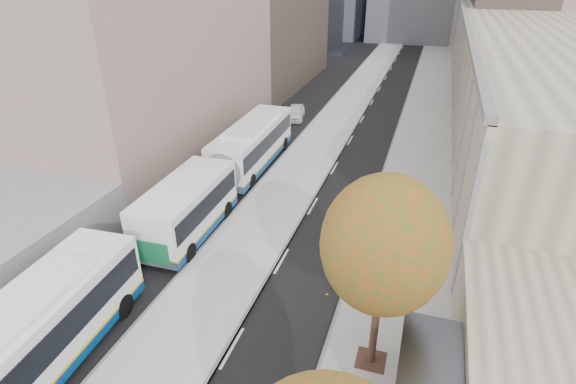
% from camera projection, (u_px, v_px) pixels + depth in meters
% --- Properties ---
extents(bus_platform, '(4.25, 150.00, 0.15)m').
position_uv_depth(bus_platform, '(322.00, 141.00, 37.51)').
color(bus_platform, silver).
rests_on(bus_platform, ground).
extents(sidewalk, '(4.75, 150.00, 0.08)m').
position_uv_depth(sidewalk, '(420.00, 152.00, 35.33)').
color(sidewalk, gray).
rests_on(sidewalk, ground).
extents(building_tan, '(18.00, 92.00, 8.00)m').
position_uv_depth(building_tan, '(534.00, 48.00, 54.92)').
color(building_tan, gray).
rests_on(building_tan, ground).
extents(bus_shelter, '(1.90, 4.40, 2.53)m').
position_uv_depth(bus_shelter, '(435.00, 378.00, 13.59)').
color(bus_shelter, '#383A3F').
rests_on(bus_shelter, sidewalk).
extents(tree_c, '(4.20, 4.20, 7.28)m').
position_uv_depth(tree_c, '(384.00, 245.00, 14.49)').
color(tree_c, black).
rests_on(tree_c, sidewalk).
extents(bus_far, '(3.04, 18.57, 3.09)m').
position_uv_depth(bus_far, '(229.00, 166.00, 28.84)').
color(bus_far, white).
rests_on(bus_far, ground).
extents(distant_car, '(2.27, 4.11, 1.32)m').
position_uv_depth(distant_car, '(295.00, 112.00, 42.57)').
color(distant_car, white).
rests_on(distant_car, ground).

